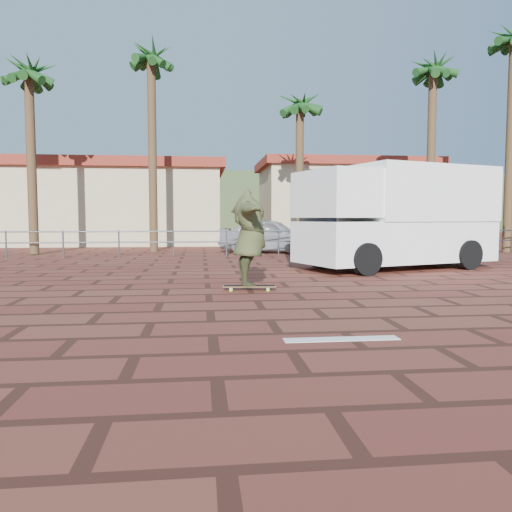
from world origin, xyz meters
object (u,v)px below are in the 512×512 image
at_px(longboard, 249,287).
at_px(car_white, 353,230).
at_px(campervan, 398,215).
at_px(car_silver, 270,235).
at_px(skateboarder, 249,238).

distance_m(longboard, car_white, 15.05).
relative_size(campervan, car_silver, 1.43).
xyz_separation_m(skateboarder, campervan, (4.65, 3.96, 0.47)).
xyz_separation_m(skateboarder, car_white, (6.38, 13.61, -0.20)).
bearing_deg(skateboarder, car_white, -31.28).
height_order(longboard, car_white, car_white).
bearing_deg(car_white, campervan, -175.29).
relative_size(longboard, car_silver, 0.25).
relative_size(skateboarder, car_silver, 0.56).
height_order(skateboarder, campervan, campervan).
height_order(car_silver, car_white, car_white).
bearing_deg(car_white, car_silver, 136.96).
bearing_deg(skateboarder, campervan, -55.77).
xyz_separation_m(skateboarder, car_silver, (1.94, 10.82, -0.34)).
bearing_deg(car_white, skateboarder, 169.73).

